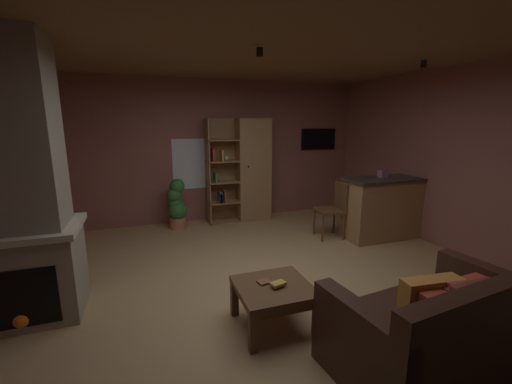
{
  "coord_description": "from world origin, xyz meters",
  "views": [
    {
      "loc": [
        -1.28,
        -3.29,
        1.89
      ],
      "look_at": [
        0.0,
        0.4,
        1.05
      ],
      "focal_mm": 22.99,
      "sensor_mm": 36.0,
      "label": 1
    }
  ],
  "objects_px": {
    "table_book_1": "(278,284)",
    "dining_chair": "(334,206)",
    "leather_couch": "(435,330)",
    "table_book_0": "(264,282)",
    "kitchen_bar_counter": "(389,207)",
    "potted_floor_plant": "(177,204)",
    "wall_mounted_tv": "(318,139)",
    "bookshelf_cabinet": "(249,171)",
    "coffee_table": "(274,293)",
    "stone_fireplace": "(16,197)",
    "tissue_box": "(383,174)"
  },
  "relations": [
    {
      "from": "stone_fireplace",
      "to": "wall_mounted_tv",
      "type": "height_order",
      "value": "stone_fireplace"
    },
    {
      "from": "table_book_1",
      "to": "leather_couch",
      "type": "bearing_deg",
      "value": -41.72
    },
    {
      "from": "bookshelf_cabinet",
      "to": "kitchen_bar_counter",
      "type": "relative_size",
      "value": 1.25
    },
    {
      "from": "potted_floor_plant",
      "to": "table_book_0",
      "type": "bearing_deg",
      "value": -81.42
    },
    {
      "from": "tissue_box",
      "to": "stone_fireplace",
      "type": "bearing_deg",
      "value": -170.83
    },
    {
      "from": "table_book_1",
      "to": "dining_chair",
      "type": "relative_size",
      "value": 0.15
    },
    {
      "from": "leather_couch",
      "to": "wall_mounted_tv",
      "type": "distance_m",
      "value": 4.88
    },
    {
      "from": "dining_chair",
      "to": "wall_mounted_tv",
      "type": "height_order",
      "value": "wall_mounted_tv"
    },
    {
      "from": "table_book_0",
      "to": "dining_chair",
      "type": "height_order",
      "value": "dining_chair"
    },
    {
      "from": "table_book_0",
      "to": "bookshelf_cabinet",
      "type": "bearing_deg",
      "value": 74.47
    },
    {
      "from": "stone_fireplace",
      "to": "table_book_0",
      "type": "relative_size",
      "value": 23.12
    },
    {
      "from": "coffee_table",
      "to": "wall_mounted_tv",
      "type": "bearing_deg",
      "value": 55.5
    },
    {
      "from": "potted_floor_plant",
      "to": "wall_mounted_tv",
      "type": "relative_size",
      "value": 1.16
    },
    {
      "from": "wall_mounted_tv",
      "to": "tissue_box",
      "type": "bearing_deg",
      "value": -85.42
    },
    {
      "from": "leather_couch",
      "to": "dining_chair",
      "type": "distance_m",
      "value": 2.97
    },
    {
      "from": "table_book_1",
      "to": "potted_floor_plant",
      "type": "distance_m",
      "value": 3.33
    },
    {
      "from": "kitchen_bar_counter",
      "to": "leather_couch",
      "type": "bearing_deg",
      "value": -124.31
    },
    {
      "from": "leather_couch",
      "to": "table_book_0",
      "type": "height_order",
      "value": "leather_couch"
    },
    {
      "from": "table_book_0",
      "to": "dining_chair",
      "type": "distance_m",
      "value": 2.68
    },
    {
      "from": "potted_floor_plant",
      "to": "wall_mounted_tv",
      "type": "xyz_separation_m",
      "value": [
        3.01,
        0.35,
        1.07
      ]
    },
    {
      "from": "leather_couch",
      "to": "potted_floor_plant",
      "type": "height_order",
      "value": "potted_floor_plant"
    },
    {
      "from": "potted_floor_plant",
      "to": "bookshelf_cabinet",
      "type": "bearing_deg",
      "value": 5.7
    },
    {
      "from": "kitchen_bar_counter",
      "to": "wall_mounted_tv",
      "type": "distance_m",
      "value": 2.21
    },
    {
      "from": "coffee_table",
      "to": "tissue_box",
      "type": "bearing_deg",
      "value": 33.51
    },
    {
      "from": "bookshelf_cabinet",
      "to": "coffee_table",
      "type": "relative_size",
      "value": 2.85
    },
    {
      "from": "coffee_table",
      "to": "dining_chair",
      "type": "distance_m",
      "value": 2.69
    },
    {
      "from": "coffee_table",
      "to": "wall_mounted_tv",
      "type": "xyz_separation_m",
      "value": [
        2.47,
        3.59,
        1.2
      ]
    },
    {
      "from": "kitchen_bar_counter",
      "to": "tissue_box",
      "type": "distance_m",
      "value": 0.57
    },
    {
      "from": "kitchen_bar_counter",
      "to": "potted_floor_plant",
      "type": "bearing_deg",
      "value": 154.11
    },
    {
      "from": "stone_fireplace",
      "to": "tissue_box",
      "type": "height_order",
      "value": "stone_fireplace"
    },
    {
      "from": "kitchen_bar_counter",
      "to": "potted_floor_plant",
      "type": "xyz_separation_m",
      "value": [
        -3.27,
        1.59,
        -0.05
      ]
    },
    {
      "from": "coffee_table",
      "to": "dining_chair",
      "type": "xyz_separation_m",
      "value": [
        1.86,
        1.93,
        0.2
      ]
    },
    {
      "from": "stone_fireplace",
      "to": "potted_floor_plant",
      "type": "distance_m",
      "value": 2.92
    },
    {
      "from": "kitchen_bar_counter",
      "to": "table_book_0",
      "type": "relative_size",
      "value": 13.54
    },
    {
      "from": "coffee_table",
      "to": "table_book_0",
      "type": "xyz_separation_m",
      "value": [
        -0.07,
        0.07,
        0.09
      ]
    },
    {
      "from": "bookshelf_cabinet",
      "to": "coffee_table",
      "type": "xyz_separation_m",
      "value": [
        -0.85,
        -3.38,
        -0.64
      ]
    },
    {
      "from": "bookshelf_cabinet",
      "to": "wall_mounted_tv",
      "type": "bearing_deg",
      "value": 7.43
    },
    {
      "from": "wall_mounted_tv",
      "to": "leather_couch",
      "type": "bearing_deg",
      "value": -108.24
    },
    {
      "from": "coffee_table",
      "to": "table_book_0",
      "type": "height_order",
      "value": "table_book_0"
    },
    {
      "from": "kitchen_bar_counter",
      "to": "table_book_0",
      "type": "height_order",
      "value": "kitchen_bar_counter"
    },
    {
      "from": "table_book_0",
      "to": "wall_mounted_tv",
      "type": "distance_m",
      "value": 4.47
    },
    {
      "from": "dining_chair",
      "to": "wall_mounted_tv",
      "type": "relative_size",
      "value": 1.18
    },
    {
      "from": "stone_fireplace",
      "to": "bookshelf_cabinet",
      "type": "height_order",
      "value": "stone_fireplace"
    },
    {
      "from": "bookshelf_cabinet",
      "to": "wall_mounted_tv",
      "type": "relative_size",
      "value": 2.51
    },
    {
      "from": "coffee_table",
      "to": "potted_floor_plant",
      "type": "height_order",
      "value": "potted_floor_plant"
    },
    {
      "from": "bookshelf_cabinet",
      "to": "dining_chair",
      "type": "bearing_deg",
      "value": -55.17
    },
    {
      "from": "kitchen_bar_counter",
      "to": "table_book_1",
      "type": "xyz_separation_m",
      "value": [
        -2.7,
        -1.69,
        -0.06
      ]
    },
    {
      "from": "leather_couch",
      "to": "table_book_1",
      "type": "height_order",
      "value": "leather_couch"
    },
    {
      "from": "stone_fireplace",
      "to": "table_book_0",
      "type": "height_order",
      "value": "stone_fireplace"
    },
    {
      "from": "bookshelf_cabinet",
      "to": "dining_chair",
      "type": "relative_size",
      "value": 2.12
    }
  ]
}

